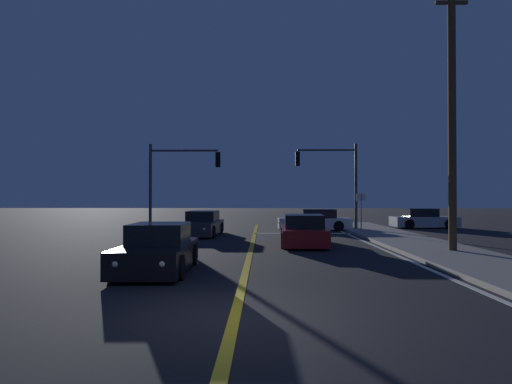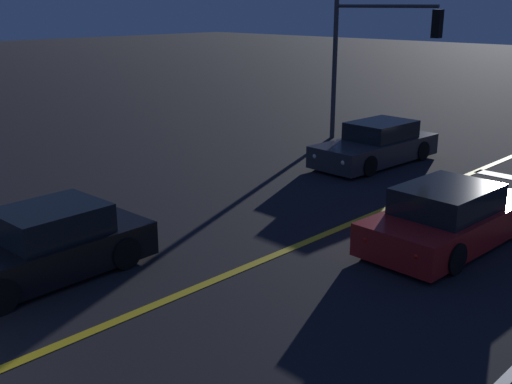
# 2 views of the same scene
# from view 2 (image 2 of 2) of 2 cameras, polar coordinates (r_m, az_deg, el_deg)

# --- Properties ---
(lane_line_center) EXTENTS (0.20, 32.68, 0.01)m
(lane_line_center) POSITION_cam_2_polar(r_m,az_deg,el_deg) (13.70, 5.27, -4.39)
(lane_line_center) COLOR gold
(lane_line_center) RESTS_ON ground
(car_mid_block_charcoal) EXTENTS (2.04, 4.79, 1.34)m
(car_mid_block_charcoal) POSITION_cam_2_polar(r_m,az_deg,el_deg) (20.48, 11.09, 4.27)
(car_mid_block_charcoal) COLOR #2D2D33
(car_mid_block_charcoal) RESTS_ON ground
(car_distant_tail_red) EXTENTS (2.10, 4.74, 1.34)m
(car_distant_tail_red) POSITION_cam_2_polar(r_m,az_deg,el_deg) (13.90, 17.54, -2.30)
(car_distant_tail_red) COLOR maroon
(car_distant_tail_red) RESTS_ON ground
(car_far_approaching_black) EXTENTS (1.95, 4.19, 1.34)m
(car_far_approaching_black) POSITION_cam_2_polar(r_m,az_deg,el_deg) (12.36, -18.95, -4.85)
(car_far_approaching_black) COLOR black
(car_far_approaching_black) RESTS_ON ground
(traffic_signal_far_left) EXTENTS (4.32, 0.28, 5.32)m
(traffic_signal_far_left) POSITION_cam_2_polar(r_m,az_deg,el_deg) (22.88, 10.68, 13.20)
(traffic_signal_far_left) COLOR #38383D
(traffic_signal_far_left) RESTS_ON ground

